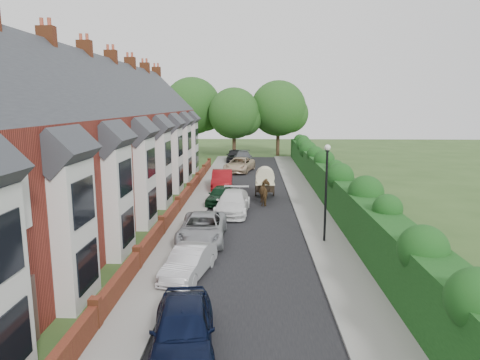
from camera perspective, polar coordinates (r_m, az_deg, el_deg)
The scene contains 24 objects.
ground at distance 18.98m, azimuth 2.70°, elevation -12.11°, with size 140.00×140.00×0.00m, color #2D4C1E.
road at distance 29.45m, azimuth 1.44°, elevation -3.94°, with size 6.00×58.00×0.02m, color black.
pavement_hedge_side at distance 29.69m, azimuth 9.40°, elevation -3.86°, with size 2.20×58.00×0.12m, color gray.
pavement_house_side at distance 29.72m, azimuth -6.02°, elevation -3.76°, with size 1.70×58.00×0.12m, color gray.
kerb_hedge_side at distance 29.57m, azimuth 7.38°, elevation -3.85°, with size 0.18×58.00×0.13m, color gray.
kerb_house_side at distance 29.62m, azimuth -4.48°, elevation -3.78°, with size 0.18×58.00×0.13m, color gray.
hedge at distance 29.65m, azimuth 12.94°, elevation -0.95°, with size 2.10×58.00×2.85m.
terrace_row at distance 29.63m, azimuth -19.08°, elevation 4.36°, with size 9.05×40.50×11.50m.
garden_wall_row at distance 28.82m, azimuth -8.27°, elevation -3.44°, with size 0.35×40.35×1.10m.
lamppost at distance 22.22m, azimuth 11.44°, elevation -0.12°, with size 0.32×0.32×5.16m.
tree_far_left at distance 57.70m, azimuth -0.45°, elevation 8.72°, with size 7.14×6.80×9.29m.
tree_far_right at distance 59.76m, azimuth 5.50°, elevation 9.30°, with size 7.98×7.60×10.31m.
tree_far_back at distance 61.20m, azimuth -5.98°, elevation 9.59°, with size 8.40×8.00×10.82m.
car_navy at distance 13.21m, azimuth -7.60°, elevation -19.04°, with size 1.81×4.50×1.53m, color black.
car_silver_a at distance 18.39m, azimuth -6.81°, elevation -10.80°, with size 1.34×3.85×1.27m, color silver.
car_silver_b at distance 22.76m, azimuth -5.04°, elevation -6.40°, with size 2.37×5.14×1.43m, color #97989D.
car_white at distance 28.25m, azimuth -0.97°, elevation -3.03°, with size 2.07×5.09×1.48m, color white.
car_green at distance 30.95m, azimuth -2.61°, elevation -2.01°, with size 1.56×3.88×1.32m, color black.
car_red at distance 36.43m, azimuth -2.39°, elevation 0.06°, with size 1.69×4.84×1.59m, color maroon.
car_beige at distance 45.45m, azimuth -0.09°, elevation 2.03°, with size 2.48×5.39×1.50m, color beige.
car_grey at distance 50.98m, azimuth 0.42°, elevation 2.95°, with size 2.16×5.31×1.54m, color #595C61.
car_black at distance 53.00m, azimuth -0.76°, elevation 3.26°, with size 1.90×4.71×1.61m, color black.
horse at distance 30.72m, azimuth 3.44°, elevation -1.69°, with size 0.95×2.08×1.76m, color #50371D.
horse_cart at distance 32.84m, azimuth 3.35°, elevation -0.05°, with size 1.50×3.32×2.40m.
Camera 1 is at (-0.29, -17.56, 7.20)m, focal length 32.00 mm.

